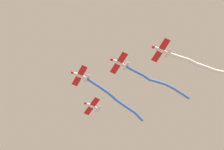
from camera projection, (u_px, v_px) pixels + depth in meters
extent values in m
ellipsoid|color=white|center=(80.00, 76.00, 66.68)|extent=(2.66, 4.12, 0.86)
sphere|color=red|center=(72.00, 72.00, 66.17)|extent=(0.98, 0.98, 0.73)
ellipsoid|color=#1E2D4C|center=(78.00, 74.00, 66.81)|extent=(0.98, 1.19, 0.46)
cube|color=red|center=(80.00, 76.00, 66.54)|extent=(6.08, 4.03, 0.11)
cube|color=white|center=(87.00, 78.00, 67.19)|extent=(2.49, 1.79, 0.10)
cube|color=red|center=(87.00, 77.00, 67.54)|extent=(0.53, 0.90, 1.18)
cylinder|color=#4C75DB|center=(93.00, 83.00, 67.50)|extent=(1.81, 2.98, 1.19)
cylinder|color=#4C75DB|center=(103.00, 89.00, 68.20)|extent=(1.72, 3.00, 1.17)
cylinder|color=#4C75DB|center=(112.00, 96.00, 69.00)|extent=(1.52, 3.09, 1.32)
cylinder|color=#4C75DB|center=(121.00, 103.00, 69.83)|extent=(1.71, 3.10, 1.15)
cylinder|color=#4C75DB|center=(130.00, 109.00, 70.60)|extent=(1.64, 2.79, 1.06)
cylinder|color=#4C75DB|center=(138.00, 116.00, 71.31)|extent=(1.40, 3.09, 1.57)
sphere|color=#4C75DB|center=(88.00, 79.00, 67.17)|extent=(0.71, 0.71, 0.71)
sphere|color=#4C75DB|center=(98.00, 86.00, 67.84)|extent=(0.71, 0.71, 0.71)
sphere|color=#4C75DB|center=(108.00, 92.00, 68.57)|extent=(0.71, 0.71, 0.71)
sphere|color=#4C75DB|center=(117.00, 100.00, 69.43)|extent=(0.71, 0.71, 0.71)
sphere|color=#4C75DB|center=(126.00, 107.00, 70.24)|extent=(0.71, 0.71, 0.71)
sphere|color=#4C75DB|center=(134.00, 112.00, 70.97)|extent=(0.71, 0.71, 0.71)
sphere|color=#4C75DB|center=(142.00, 120.00, 71.65)|extent=(0.71, 0.71, 0.71)
ellipsoid|color=white|center=(119.00, 63.00, 64.77)|extent=(2.60, 4.14, 0.86)
sphere|color=red|center=(112.00, 60.00, 64.24)|extent=(0.97, 0.97, 0.73)
ellipsoid|color=#1E2D4C|center=(117.00, 61.00, 64.90)|extent=(0.97, 1.19, 0.46)
cube|color=red|center=(119.00, 63.00, 64.63)|extent=(6.11, 3.94, 0.11)
cube|color=white|center=(126.00, 66.00, 65.29)|extent=(2.49, 1.76, 0.10)
cube|color=red|center=(126.00, 65.00, 65.65)|extent=(0.52, 0.91, 1.18)
cylinder|color=#4C75DB|center=(131.00, 69.00, 65.54)|extent=(1.61, 2.33, 0.82)
cylinder|color=#4C75DB|center=(139.00, 73.00, 66.08)|extent=(1.40, 2.00, 0.70)
cylinder|color=#4C75DB|center=(146.00, 77.00, 66.60)|extent=(1.52, 2.30, 1.04)
cylinder|color=#4C75DB|center=(154.00, 81.00, 67.19)|extent=(1.85, 2.18, 1.06)
cylinder|color=#4C75DB|center=(162.00, 83.00, 67.92)|extent=(1.79, 2.24, 1.08)
cylinder|color=#4C75DB|center=(169.00, 86.00, 68.58)|extent=(1.68, 2.45, 0.80)
cylinder|color=#4C75DB|center=(178.00, 91.00, 69.20)|extent=(1.64, 2.70, 0.92)
cylinder|color=#4C75DB|center=(185.00, 96.00, 70.09)|extent=(1.49, 2.62, 1.13)
sphere|color=#4C75DB|center=(127.00, 67.00, 65.28)|extent=(0.65, 0.65, 0.65)
sphere|color=#4C75DB|center=(135.00, 71.00, 65.81)|extent=(0.65, 0.65, 0.65)
sphere|color=#4C75DB|center=(142.00, 75.00, 66.36)|extent=(0.65, 0.65, 0.65)
sphere|color=#4C75DB|center=(150.00, 80.00, 66.85)|extent=(0.65, 0.65, 0.65)
sphere|color=#4C75DB|center=(158.00, 82.00, 67.53)|extent=(0.65, 0.65, 0.65)
sphere|color=#4C75DB|center=(165.00, 84.00, 68.30)|extent=(0.65, 0.65, 0.65)
sphere|color=#4C75DB|center=(174.00, 88.00, 68.86)|extent=(0.65, 0.65, 0.65)
sphere|color=#4C75DB|center=(182.00, 94.00, 69.53)|extent=(0.65, 0.65, 0.65)
sphere|color=#4C75DB|center=(188.00, 98.00, 70.65)|extent=(0.65, 0.65, 0.65)
ellipsoid|color=white|center=(92.00, 106.00, 72.16)|extent=(2.45, 4.19, 0.86)
sphere|color=red|center=(85.00, 103.00, 71.59)|extent=(0.96, 0.96, 0.73)
ellipsoid|color=#1E2D4C|center=(91.00, 105.00, 72.28)|extent=(0.94, 1.19, 0.46)
cube|color=red|center=(92.00, 106.00, 72.03)|extent=(6.16, 3.74, 0.11)
cube|color=white|center=(98.00, 109.00, 72.73)|extent=(2.50, 1.68, 0.10)
cube|color=red|center=(98.00, 108.00, 73.08)|extent=(0.48, 0.92, 1.18)
ellipsoid|color=white|center=(161.00, 50.00, 62.60)|extent=(2.80, 4.07, 0.86)
sphere|color=red|center=(153.00, 47.00, 62.14)|extent=(0.99, 0.99, 0.73)
ellipsoid|color=#1E2D4C|center=(159.00, 49.00, 62.75)|extent=(1.01, 1.19, 0.46)
cube|color=red|center=(161.00, 50.00, 62.48)|extent=(6.01, 4.23, 0.11)
cube|color=white|center=(168.00, 53.00, 63.08)|extent=(2.47, 1.86, 0.10)
cube|color=red|center=(167.00, 52.00, 63.43)|extent=(0.57, 0.89, 1.18)
cylinder|color=white|center=(174.00, 56.00, 63.34)|extent=(2.12, 2.45, 1.09)
cylinder|color=white|center=(183.00, 59.00, 63.91)|extent=(2.24, 2.61, 1.03)
cylinder|color=white|center=(192.00, 62.00, 64.52)|extent=(1.79, 2.30, 1.07)
cylinder|color=white|center=(200.00, 66.00, 65.16)|extent=(2.21, 2.65, 1.05)
cylinder|color=white|center=(210.00, 69.00, 65.79)|extent=(2.24, 2.80, 1.00)
cylinder|color=white|center=(219.00, 72.00, 66.49)|extent=(2.33, 2.42, 1.47)
sphere|color=white|center=(169.00, 54.00, 63.06)|extent=(0.89, 0.89, 0.89)
sphere|color=white|center=(178.00, 57.00, 63.63)|extent=(0.89, 0.89, 0.89)
sphere|color=white|center=(188.00, 60.00, 64.19)|extent=(0.89, 0.89, 0.89)
sphere|color=white|center=(196.00, 64.00, 64.85)|extent=(0.89, 0.89, 0.89)
sphere|color=white|center=(205.00, 67.00, 65.47)|extent=(0.89, 0.89, 0.89)
sphere|color=white|center=(215.00, 71.00, 66.12)|extent=(0.89, 0.89, 0.89)
sphere|color=white|center=(223.00, 72.00, 66.86)|extent=(0.89, 0.89, 0.89)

